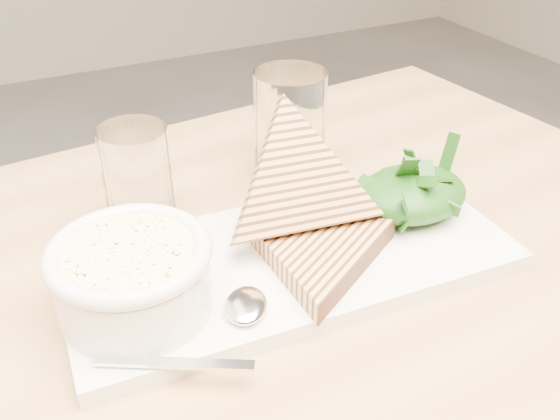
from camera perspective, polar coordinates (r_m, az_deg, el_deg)
name	(u,v)px	position (r m, az deg, el deg)	size (l,w,h in m)	color
table_top	(169,399)	(0.49, -10.15, -16.62)	(1.21, 0.81, 0.04)	#AB7E48
table_leg_br	(420,292)	(1.18, 12.64, -7.32)	(0.06, 0.06, 0.71)	#AB7E48
platter	(290,260)	(0.57, 0.90, -4.57)	(0.40, 0.18, 0.02)	white
soup_bowl	(134,284)	(0.50, -13.22, -6.62)	(0.12, 0.12, 0.05)	white
soup	(129,255)	(0.49, -13.65, -3.98)	(0.10, 0.10, 0.01)	#F7E19E
bowl_rim	(129,252)	(0.48, -13.68, -3.79)	(0.13, 0.13, 0.01)	white
sandwich_flat	(318,252)	(0.55, 3.48, -3.89)	(0.16, 0.16, 0.02)	tan
sandwich_lean	(299,185)	(0.56, 1.76, 2.26)	(0.16, 0.16, 0.09)	tan
salad_base	(412,194)	(0.62, 11.95, 1.47)	(0.11, 0.09, 0.04)	black
arugula_pile	(412,189)	(0.62, 12.01, 1.89)	(0.11, 0.10, 0.05)	#215014
spoon_bowl	(246,305)	(0.50, -3.14, -8.67)	(0.03, 0.05, 0.01)	silver
spoon_handle	(174,363)	(0.46, -9.66, -13.63)	(0.12, 0.01, 0.00)	silver
glass_near	(138,177)	(0.62, -12.88, 2.96)	(0.07, 0.07, 0.10)	white
glass_far	(290,125)	(0.69, 0.91, 7.77)	(0.08, 0.08, 0.12)	white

